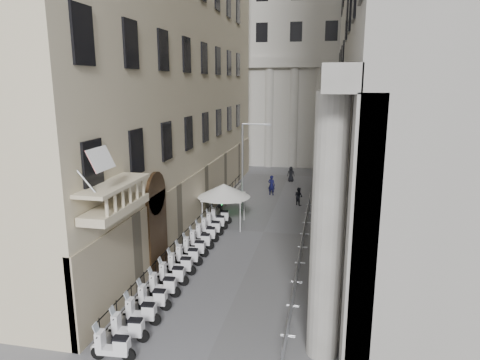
# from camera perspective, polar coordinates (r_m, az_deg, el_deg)

# --- Properties ---
(far_building) EXTENTS (22.00, 10.00, 30.00)m
(far_building) POSITION_cam_1_polar(r_m,az_deg,el_deg) (57.43, 7.85, 17.48)
(far_building) COLOR #B2AFA8
(far_building) RESTS_ON ground
(iron_fence) EXTENTS (0.30, 28.00, 1.40)m
(iron_fence) POSITION_cam_1_polar(r_m,az_deg,el_deg) (30.17, -5.32, -7.11)
(iron_fence) COLOR black
(iron_fence) RESTS_ON ground
(blue_awning) EXTENTS (1.60, 3.00, 3.00)m
(blue_awning) POSITION_cam_1_polar(r_m,az_deg,el_deg) (36.56, 11.24, -3.71)
(blue_awning) COLOR navy
(blue_awning) RESTS_ON ground
(flag) EXTENTS (1.00, 1.40, 8.20)m
(flag) POSITION_cam_1_polar(r_m,az_deg,el_deg) (19.23, -16.40, -20.03)
(flag) COLOR #9E0C11
(flag) RESTS_ON ground
(scooter_0) EXTENTS (1.44, 0.66, 1.50)m
(scooter_0) POSITION_cam_1_polar(r_m,az_deg,el_deg) (18.22, -16.41, -22.07)
(scooter_0) COLOR white
(scooter_0) RESTS_ON ground
(scooter_1) EXTENTS (1.44, 0.66, 1.50)m
(scooter_1) POSITION_cam_1_polar(r_m,az_deg,el_deg) (19.15, -14.55, -20.07)
(scooter_1) COLOR white
(scooter_1) RESTS_ON ground
(scooter_2) EXTENTS (1.44, 0.66, 1.50)m
(scooter_2) POSITION_cam_1_polar(r_m,az_deg,el_deg) (20.10, -12.90, -18.25)
(scooter_2) COLOR white
(scooter_2) RESTS_ON ground
(scooter_3) EXTENTS (1.44, 0.66, 1.50)m
(scooter_3) POSITION_cam_1_polar(r_m,az_deg,el_deg) (21.10, -11.43, -16.58)
(scooter_3) COLOR white
(scooter_3) RESTS_ON ground
(scooter_4) EXTENTS (1.44, 0.66, 1.50)m
(scooter_4) POSITION_cam_1_polar(r_m,az_deg,el_deg) (22.11, -10.12, -15.05)
(scooter_4) COLOR white
(scooter_4) RESTS_ON ground
(scooter_5) EXTENTS (1.44, 0.66, 1.50)m
(scooter_5) POSITION_cam_1_polar(r_m,az_deg,el_deg) (23.16, -8.95, -13.66)
(scooter_5) COLOR white
(scooter_5) RESTS_ON ground
(scooter_6) EXTENTS (1.44, 0.66, 1.50)m
(scooter_6) POSITION_cam_1_polar(r_m,az_deg,el_deg) (24.22, -7.88, -12.38)
(scooter_6) COLOR white
(scooter_6) RESTS_ON ground
(scooter_7) EXTENTS (1.44, 0.66, 1.50)m
(scooter_7) POSITION_cam_1_polar(r_m,az_deg,el_deg) (25.30, -6.92, -11.20)
(scooter_7) COLOR white
(scooter_7) RESTS_ON ground
(scooter_8) EXTENTS (1.44, 0.66, 1.50)m
(scooter_8) POSITION_cam_1_polar(r_m,az_deg,el_deg) (26.40, -6.04, -10.12)
(scooter_8) COLOR white
(scooter_8) RESTS_ON ground
(scooter_9) EXTENTS (1.44, 0.66, 1.50)m
(scooter_9) POSITION_cam_1_polar(r_m,az_deg,el_deg) (27.52, -5.24, -9.13)
(scooter_9) COLOR white
(scooter_9) RESTS_ON ground
(scooter_10) EXTENTS (1.44, 0.66, 1.50)m
(scooter_10) POSITION_cam_1_polar(r_m,az_deg,el_deg) (28.64, -4.50, -8.21)
(scooter_10) COLOR white
(scooter_10) RESTS_ON ground
(scooter_11) EXTENTS (1.44, 0.66, 1.50)m
(scooter_11) POSITION_cam_1_polar(r_m,az_deg,el_deg) (29.78, -3.83, -7.36)
(scooter_11) COLOR white
(scooter_11) RESTS_ON ground
(scooter_12) EXTENTS (1.44, 0.66, 1.50)m
(scooter_12) POSITION_cam_1_polar(r_m,az_deg,el_deg) (30.92, -3.20, -6.57)
(scooter_12) COLOR white
(scooter_12) RESTS_ON ground
(scooter_13) EXTENTS (1.44, 0.66, 1.50)m
(scooter_13) POSITION_cam_1_polar(r_m,az_deg,el_deg) (32.08, -2.63, -5.83)
(scooter_13) COLOR white
(scooter_13) RESTS_ON ground
(barrier_0) EXTENTS (0.60, 2.40, 1.10)m
(barrier_0) POSITION_cam_1_polar(r_m,az_deg,el_deg) (17.95, 5.99, -22.17)
(barrier_0) COLOR #ADAFB5
(barrier_0) RESTS_ON ground
(barrier_1) EXTENTS (0.60, 2.40, 1.10)m
(barrier_1) POSITION_cam_1_polar(r_m,az_deg,el_deg) (20.04, 6.75, -18.10)
(barrier_1) COLOR #ADAFB5
(barrier_1) RESTS_ON ground
(barrier_2) EXTENTS (0.60, 2.40, 1.10)m
(barrier_2) POSITION_cam_1_polar(r_m,az_deg,el_deg) (22.22, 7.34, -14.81)
(barrier_2) COLOR #ADAFB5
(barrier_2) RESTS_ON ground
(barrier_3) EXTENTS (0.60, 2.40, 1.10)m
(barrier_3) POSITION_cam_1_polar(r_m,az_deg,el_deg) (24.46, 7.80, -12.12)
(barrier_3) COLOR #ADAFB5
(barrier_3) RESTS_ON ground
(barrier_4) EXTENTS (0.60, 2.40, 1.10)m
(barrier_4) POSITION_cam_1_polar(r_m,az_deg,el_deg) (26.74, 8.18, -9.88)
(barrier_4) COLOR #ADAFB5
(barrier_4) RESTS_ON ground
(barrier_5) EXTENTS (0.60, 2.40, 1.10)m
(barrier_5) POSITION_cam_1_polar(r_m,az_deg,el_deg) (29.06, 8.50, -7.99)
(barrier_5) COLOR #ADAFB5
(barrier_5) RESTS_ON ground
(barrier_6) EXTENTS (0.60, 2.40, 1.10)m
(barrier_6) POSITION_cam_1_polar(r_m,az_deg,el_deg) (31.41, 8.77, -6.39)
(barrier_6) COLOR #ADAFB5
(barrier_6) RESTS_ON ground
(barrier_7) EXTENTS (0.60, 2.40, 1.10)m
(barrier_7) POSITION_cam_1_polar(r_m,az_deg,el_deg) (33.78, 9.00, -5.01)
(barrier_7) COLOR #ADAFB5
(barrier_7) RESTS_ON ground
(barrier_8) EXTENTS (0.60, 2.40, 1.10)m
(barrier_8) POSITION_cam_1_polar(r_m,az_deg,el_deg) (36.17, 9.19, -3.81)
(barrier_8) COLOR #ADAFB5
(barrier_8) RESTS_ON ground
(security_tent) EXTENTS (3.85, 3.85, 3.13)m
(security_tent) POSITION_cam_1_polar(r_m,az_deg,el_deg) (30.90, -1.99, -1.50)
(security_tent) COLOR white
(security_tent) RESTS_ON ground
(street_lamp) EXTENTS (2.34, 0.27, 7.15)m
(street_lamp) POSITION_cam_1_polar(r_m,az_deg,el_deg) (34.32, 0.74, 2.69)
(street_lamp) COLOR #979AA0
(street_lamp) RESTS_ON ground
(info_kiosk) EXTENTS (0.33, 0.84, 1.74)m
(info_kiosk) POSITION_cam_1_polar(r_m,az_deg,el_deg) (34.78, -2.63, -2.82)
(info_kiosk) COLOR black
(info_kiosk) RESTS_ON ground
(pedestrian_a) EXTENTS (0.79, 0.63, 1.87)m
(pedestrian_a) POSITION_cam_1_polar(r_m,az_deg,el_deg) (39.95, 4.22, -0.69)
(pedestrian_a) COLOR black
(pedestrian_a) RESTS_ON ground
(pedestrian_b) EXTENTS (0.95, 0.94, 1.55)m
(pedestrian_b) POSITION_cam_1_polar(r_m,az_deg,el_deg) (36.94, 7.82, -2.16)
(pedestrian_b) COLOR black
(pedestrian_b) RESTS_ON ground
(pedestrian_c) EXTENTS (0.88, 0.67, 1.62)m
(pedestrian_c) POSITION_cam_1_polar(r_m,az_deg,el_deg) (45.58, 6.80, 0.79)
(pedestrian_c) COLOR black
(pedestrian_c) RESTS_ON ground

